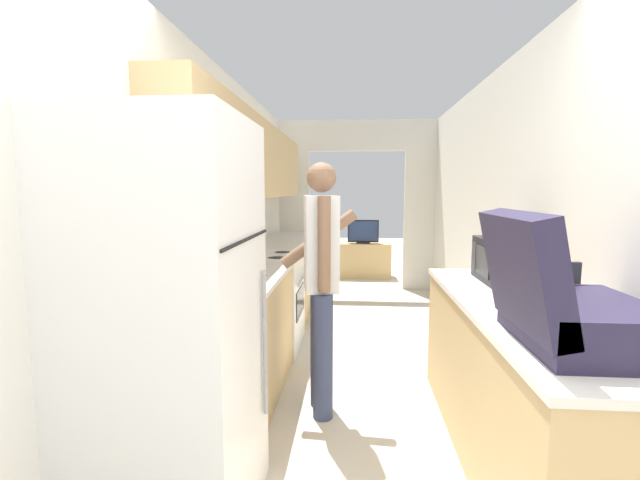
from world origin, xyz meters
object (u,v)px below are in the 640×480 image
refrigerator (171,329)px  book_stack (525,294)px  tv_cabinet (363,260)px  television (363,232)px  microwave (506,260)px  person (321,281)px  range_oven (267,300)px  suitcase (561,304)px

refrigerator → book_stack: refrigerator is taller
tv_cabinet → television: size_ratio=1.80×
microwave → television: 4.44m
person → television: person is taller
refrigerator → television: size_ratio=3.43×
range_oven → person: (0.60, -1.18, 0.44)m
suitcase → person: bearing=134.4°
suitcase → microwave: size_ratio=1.31×
person → suitcase: size_ratio=2.71×
microwave → tv_cabinet: (-0.84, 4.40, -0.73)m
range_oven → microwave: 2.17m
suitcase → tv_cabinet: size_ratio=0.65×
television → tv_cabinet: bearing=90.0°
television → microwave: bearing=-79.0°
person → book_stack: size_ratio=5.09×
range_oven → person: person is taller
refrigerator → suitcase: size_ratio=2.91×
book_stack → television: 4.97m
range_oven → book_stack: bearing=-42.7°
range_oven → television: 3.47m
television → range_oven: bearing=-106.4°
tv_cabinet → television: 0.49m
range_oven → television: bearing=73.6°
refrigerator → person: bearing=60.4°
person → book_stack: bearing=-121.5°
refrigerator → suitcase: refrigerator is taller
range_oven → television: size_ratio=1.96×
tv_cabinet → person: bearing=-94.7°
person → microwave: (1.21, 0.14, 0.13)m
person → range_oven: bearing=15.9°
person → book_stack: 1.20m
person → book_stack: person is taller
microwave → tv_cabinet: microwave is taller
person → television: bearing=-15.9°
refrigerator → range_oven: size_ratio=1.75×
suitcase → microwave: suitcase is taller
refrigerator → range_oven: 2.23m
book_stack → tv_cabinet: 5.05m
refrigerator → book_stack: (1.70, 0.59, 0.04)m
microwave → book_stack: size_ratio=1.43×
refrigerator → person: 1.16m
television → refrigerator: bearing=-99.7°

